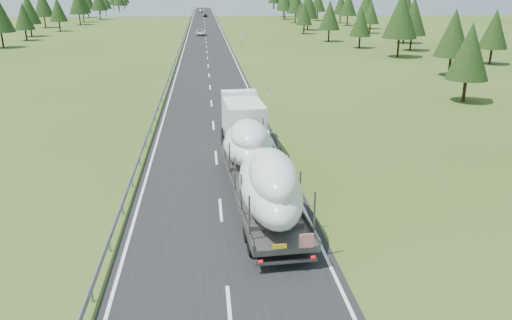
{
  "coord_description": "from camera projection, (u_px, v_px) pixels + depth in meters",
  "views": [
    {
      "loc": [
        -0.64,
        -25.2,
        11.63
      ],
      "look_at": [
        2.17,
        1.95,
        2.19
      ],
      "focal_mm": 35.0,
      "sensor_mm": 36.0,
      "label": 1
    }
  ],
  "objects": [
    {
      "name": "ground",
      "position": [
        221.0,
        210.0,
        27.56
      ],
      "size": [
        400.0,
        400.0,
        0.0
      ],
      "primitive_type": "plane",
      "color": "#364C19",
      "rests_on": "ground"
    },
    {
      "name": "tree_line_left",
      "position": [
        47.0,
        5.0,
        140.81
      ],
      "size": [
        15.53,
        331.56,
        11.75
      ],
      "color": "black",
      "rests_on": "ground"
    },
    {
      "name": "marker_posts",
      "position": [
        223.0,
        21.0,
        173.71
      ],
      "size": [
        0.13,
        350.08,
        1.0
      ],
      "color": "silver",
      "rests_on": "ground"
    },
    {
      "name": "distant_van",
      "position": [
        201.0,
        32.0,
        128.18
      ],
      "size": [
        2.54,
        5.43,
        1.5
      ],
      "primitive_type": "imported",
      "rotation": [
        0.0,
        0.0,
        -0.01
      ],
      "color": "silver",
      "rests_on": "ground"
    },
    {
      "name": "tree_line_right",
      "position": [
        342.0,
        5.0,
        142.19
      ],
      "size": [
        26.97,
        331.79,
        12.31
      ],
      "color": "black",
      "rests_on": "ground"
    },
    {
      "name": "boat_truck",
      "position": [
        255.0,
        153.0,
        29.59
      ],
      "size": [
        3.85,
        21.54,
        4.39
      ],
      "color": "silver",
      "rests_on": "ground"
    },
    {
      "name": "distant_car_blue",
      "position": [
        201.0,
        11.0,
        248.33
      ],
      "size": [
        1.91,
        4.87,
        1.58
      ],
      "primitive_type": "imported",
      "rotation": [
        0.0,
        0.0,
        -0.05
      ],
      "color": "#1D1F51",
      "rests_on": "ground"
    },
    {
      "name": "distant_car_dark",
      "position": [
        205.0,
        15.0,
        209.19
      ],
      "size": [
        1.74,
        4.21,
        1.43
      ],
      "primitive_type": "imported",
      "rotation": [
        0.0,
        0.0,
        0.01
      ],
      "color": "black",
      "rests_on": "ground"
    },
    {
      "name": "road_surface",
      "position": [
        206.0,
        38.0,
        121.55
      ],
      "size": [
        10.0,
        400.0,
        0.02
      ],
      "primitive_type": "cube",
      "color": "black",
      "rests_on": "ground"
    },
    {
      "name": "highway_sign",
      "position": [
        241.0,
        38.0,
        102.87
      ],
      "size": [
        0.08,
        0.9,
        2.6
      ],
      "color": "slate",
      "rests_on": "ground"
    },
    {
      "name": "guardrail",
      "position": [
        184.0,
        36.0,
        120.79
      ],
      "size": [
        0.1,
        400.0,
        0.76
      ],
      "color": "slate",
      "rests_on": "ground"
    }
  ]
}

